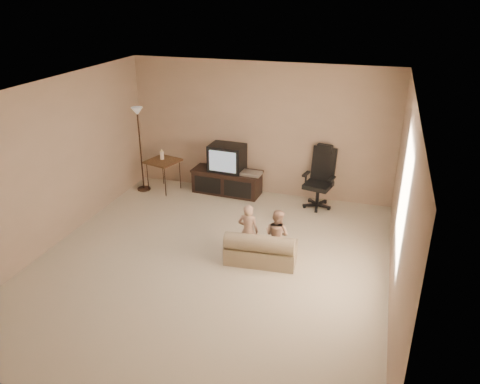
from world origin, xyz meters
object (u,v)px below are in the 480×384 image
object	(u,v)px
office_chair	(320,185)
child_sofa	(261,250)
floor_lamp	(139,131)
toddler_left	(248,231)
side_table	(163,161)
toddler_right	(277,235)
tv_stand	(227,173)

from	to	relation	value
office_chair	child_sofa	world-z (taller)	office_chair
office_chair	floor_lamp	distance (m)	3.52
child_sofa	toddler_left	distance (m)	0.33
side_table	child_sofa	distance (m)	3.24
office_chair	child_sofa	size ratio (longest dim) A/B	1.07
toddler_right	office_chair	bearing A→B (deg)	-77.29
tv_stand	toddler_left	size ratio (longest dim) A/B	1.63
office_chair	toddler_right	size ratio (longest dim) A/B	1.43
tv_stand	toddler_left	xyz separation A→B (m)	(1.04, -2.14, 0.02)
tv_stand	floor_lamp	world-z (taller)	floor_lamp
side_table	toddler_right	size ratio (longest dim) A/B	1.05
office_chair	side_table	distance (m)	3.03
child_sofa	toddler_left	size ratio (longest dim) A/B	1.25
office_chair	child_sofa	distance (m)	2.24
tv_stand	toddler_left	distance (m)	2.38
office_chair	side_table	bearing A→B (deg)	-164.71
side_table	floor_lamp	world-z (taller)	floor_lamp
tv_stand	toddler_right	size ratio (longest dim) A/B	1.73
floor_lamp	toddler_right	world-z (taller)	floor_lamp
tv_stand	child_sofa	distance (m)	2.57
side_table	floor_lamp	bearing A→B (deg)	-163.96
side_table	toddler_right	world-z (taller)	side_table
child_sofa	toddler_right	world-z (taller)	toddler_right
child_sofa	side_table	bearing A→B (deg)	136.59
side_table	floor_lamp	distance (m)	0.74
toddler_right	toddler_left	bearing A→B (deg)	29.52
side_table	toddler_right	distance (m)	3.28
floor_lamp	toddler_right	distance (m)	3.65
tv_stand	toddler_left	bearing A→B (deg)	-60.79
toddler_left	child_sofa	bearing A→B (deg)	155.57
child_sofa	toddler_left	world-z (taller)	toddler_left
tv_stand	office_chair	xyz separation A→B (m)	(1.78, -0.07, 0.00)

